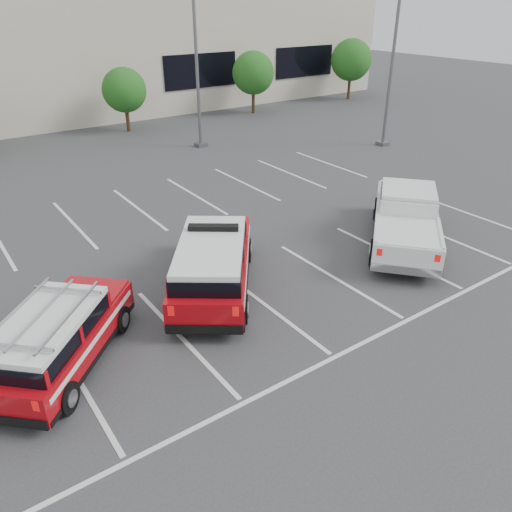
{
  "coord_description": "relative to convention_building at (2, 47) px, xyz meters",
  "views": [
    {
      "loc": [
        -7.19,
        -9.65,
        7.89
      ],
      "look_at": [
        0.38,
        1.03,
        1.05
      ],
      "focal_mm": 35.0,
      "sensor_mm": 36.0,
      "label": 1
    }
  ],
  "objects": [
    {
      "name": "light_pole_mid",
      "position": [
        6.82,
        -15.86,
        0.47
      ],
      "size": [
        0.9,
        0.6,
        10.24
      ],
      "color": "#59595E",
      "rests_on": "ground"
    },
    {
      "name": "tree_right",
      "position": [
        14.91,
        -9.82,
        -1.95
      ],
      "size": [
        3.07,
        3.07,
        4.42
      ],
      "color": "#3F2B19",
      "rests_on": "ground"
    },
    {
      "name": "fire_chief_suv",
      "position": [
        -0.94,
        -30.27,
        -3.93
      ],
      "size": [
        4.86,
        5.62,
        1.93
      ],
      "rotation": [
        0.0,
        0.0,
        -0.63
      ],
      "color": "#9B070E",
      "rests_on": "ground"
    },
    {
      "name": "ground",
      "position": [
        -0.18,
        -31.86,
        -4.72
      ],
      "size": [
        120.0,
        120.0,
        0.0
      ],
      "primitive_type": "plane",
      "color": "#353538",
      "rests_on": "ground"
    },
    {
      "name": "tree_far_right",
      "position": [
        24.91,
        -9.82,
        -1.68
      ],
      "size": [
        3.37,
        3.37,
        4.85
      ],
      "color": "#3F2B19",
      "rests_on": "ground"
    },
    {
      "name": "light_pole_right",
      "position": [
        15.82,
        -21.86,
        0.47
      ],
      "size": [
        0.9,
        0.6,
        10.24
      ],
      "color": "#59595E",
      "rests_on": "ground"
    },
    {
      "name": "convention_building",
      "position": [
        0.0,
        0.0,
        0.0
      ],
      "size": [
        60.0,
        16.99,
        13.2
      ],
      "color": "beige",
      "rests_on": "ground"
    },
    {
      "name": "stall_markings",
      "position": [
        -0.18,
        -27.36,
        -4.71
      ],
      "size": [
        23.0,
        15.0,
        0.01
      ],
      "primitive_type": "cube",
      "color": "silver",
      "rests_on": "ground"
    },
    {
      "name": "white_pickup",
      "position": [
        6.34,
        -31.34,
        -3.97
      ],
      "size": [
        5.98,
        5.56,
        1.87
      ],
      "rotation": [
        0.0,
        0.0,
        -0.86
      ],
      "color": "silver",
      "rests_on": "ground"
    },
    {
      "name": "ladder_suv",
      "position": [
        -5.69,
        -31.17,
        -4.0
      ],
      "size": [
        4.45,
        4.5,
        1.79
      ],
      "rotation": [
        0.0,
        0.0,
        -0.77
      ],
      "color": "#9B070E",
      "rests_on": "ground"
    },
    {
      "name": "tree_mid_right",
      "position": [
        4.91,
        -9.82,
        -2.22
      ],
      "size": [
        2.77,
        2.77,
        3.99
      ],
      "color": "#3F2B19",
      "rests_on": "ground"
    }
  ]
}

